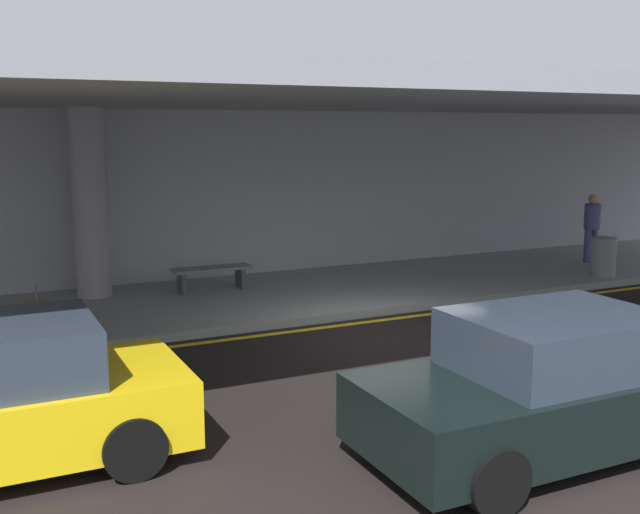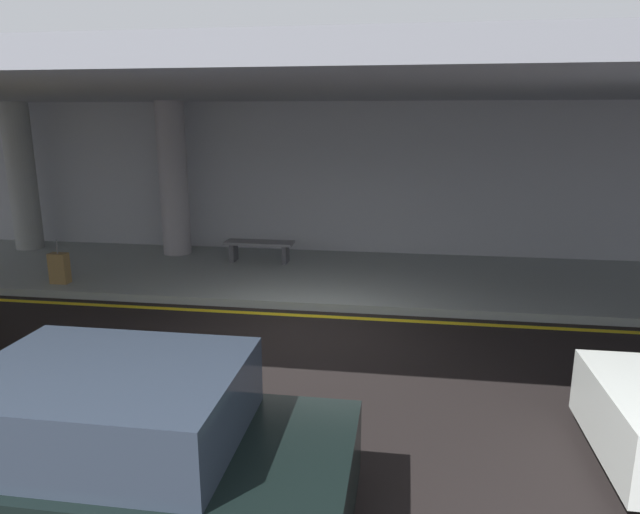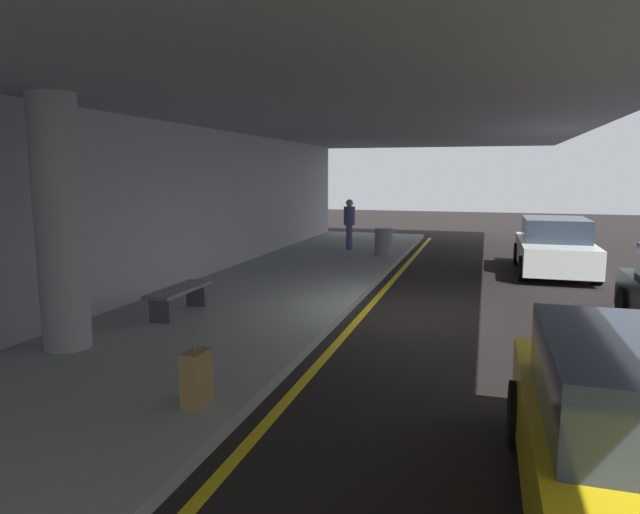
# 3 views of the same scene
# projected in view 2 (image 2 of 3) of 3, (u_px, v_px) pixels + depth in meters

# --- Properties ---
(ground_plane) EXTENTS (60.00, 60.00, 0.00)m
(ground_plane) POSITION_uv_depth(u_px,v_px,m) (306.00, 331.00, 9.31)
(ground_plane) COLOR black
(sidewalk) EXTENTS (26.00, 4.20, 0.15)m
(sidewalk) POSITION_uv_depth(u_px,v_px,m) (331.00, 276.00, 12.27)
(sidewalk) COLOR #949C99
(sidewalk) RESTS_ON ground
(lane_stripe_yellow) EXTENTS (26.00, 0.14, 0.01)m
(lane_stripe_yellow) POSITION_uv_depth(u_px,v_px,m) (313.00, 316.00, 10.02)
(lane_stripe_yellow) COLOR yellow
(lane_stripe_yellow) RESTS_ON ground
(support_column_far_left) EXTENTS (0.68, 0.68, 3.65)m
(support_column_far_left) POSITION_uv_depth(u_px,v_px,m) (22.00, 177.00, 14.22)
(support_column_far_left) COLOR #939693
(support_column_far_left) RESTS_ON sidewalk
(support_column_left_mid) EXTENTS (0.68, 0.68, 3.65)m
(support_column_left_mid) POSITION_uv_depth(u_px,v_px,m) (173.00, 179.00, 13.63)
(support_column_left_mid) COLOR #9B969C
(support_column_left_mid) RESTS_ON sidewalk
(ceiling_overhang) EXTENTS (28.00, 13.20, 0.30)m
(ceiling_overhang) POSITION_uv_depth(u_px,v_px,m) (328.00, 89.00, 10.87)
(ceiling_overhang) COLOR #8F929C
(ceiling_overhang) RESTS_ON support_column_far_left
(terminal_back_wall) EXTENTS (26.00, 0.30, 3.80)m
(terminal_back_wall) POSITION_uv_depth(u_px,v_px,m) (343.00, 181.00, 14.00)
(terminal_back_wall) COLOR #A9ABB2
(terminal_back_wall) RESTS_ON ground
(car_black) EXTENTS (4.10, 1.92, 1.50)m
(car_black) POSITION_uv_depth(u_px,v_px,m) (106.00, 456.00, 4.64)
(car_black) COLOR black
(car_black) RESTS_ON ground
(suitcase_upright_primary) EXTENTS (0.36, 0.22, 0.90)m
(suitcase_upright_primary) POSITION_uv_depth(u_px,v_px,m) (59.00, 268.00, 11.44)
(suitcase_upright_primary) COLOR olive
(suitcase_upright_primary) RESTS_ON sidewalk
(bench_metal) EXTENTS (1.60, 0.50, 0.48)m
(bench_metal) POSITION_uv_depth(u_px,v_px,m) (259.00, 247.00, 13.14)
(bench_metal) COLOR slate
(bench_metal) RESTS_ON sidewalk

